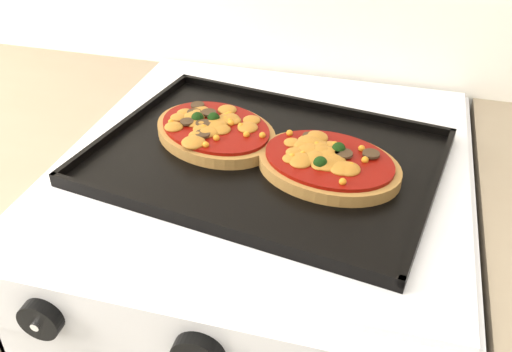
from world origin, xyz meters
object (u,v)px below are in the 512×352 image
(pizza_left, at_px, (216,130))
(pizza_right, at_px, (328,162))
(stove, at_px, (264,352))
(baking_tray, at_px, (265,156))

(pizza_left, bearing_deg, pizza_right, -13.66)
(stove, bearing_deg, pizza_left, 174.06)
(baking_tray, xyz_separation_m, pizza_right, (0.09, -0.01, 0.01))
(baking_tray, relative_size, pizza_left, 2.38)
(stove, bearing_deg, pizza_right, -19.86)
(stove, distance_m, pizza_left, 0.49)
(stove, distance_m, pizza_right, 0.49)
(baking_tray, xyz_separation_m, pizza_left, (-0.09, 0.03, 0.01))
(baking_tray, distance_m, pizza_left, 0.09)
(stove, relative_size, baking_tray, 1.89)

